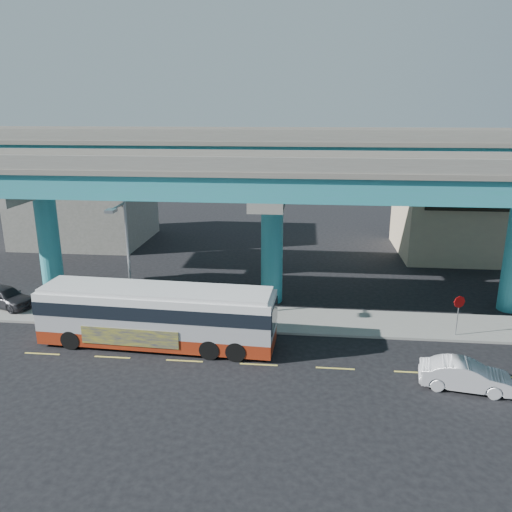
# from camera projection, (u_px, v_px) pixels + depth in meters

# --- Properties ---
(ground) EXTENTS (120.00, 120.00, 0.00)m
(ground) POSITION_uv_depth(u_px,v_px,m) (259.00, 362.00, 26.59)
(ground) COLOR black
(ground) RESTS_ON ground
(sidewalk) EXTENTS (70.00, 4.00, 0.15)m
(sidewalk) POSITION_uv_depth(u_px,v_px,m) (267.00, 319.00, 31.82)
(sidewalk) COLOR gray
(sidewalk) RESTS_ON ground
(lane_markings) EXTENTS (58.00, 0.12, 0.01)m
(lane_markings) POSITION_uv_depth(u_px,v_px,m) (259.00, 365.00, 26.30)
(lane_markings) COLOR #D8C64C
(lane_markings) RESTS_ON ground
(viaduct) EXTENTS (52.00, 12.40, 11.70)m
(viaduct) POSITION_uv_depth(u_px,v_px,m) (273.00, 170.00, 32.73)
(viaduct) COLOR teal
(viaduct) RESTS_ON ground
(building_beige) EXTENTS (14.00, 10.23, 7.00)m
(building_beige) POSITION_uv_depth(u_px,v_px,m) (478.00, 217.00, 45.79)
(building_beige) COLOR tan
(building_beige) RESTS_ON ground
(building_concrete) EXTENTS (12.00, 10.00, 9.00)m
(building_concrete) POSITION_uv_depth(u_px,v_px,m) (85.00, 197.00, 50.20)
(building_concrete) COLOR gray
(building_concrete) RESTS_ON ground
(transit_bus) EXTENTS (13.50, 3.54, 3.43)m
(transit_bus) POSITION_uv_depth(u_px,v_px,m) (157.00, 314.00, 28.06)
(transit_bus) COLOR maroon
(transit_bus) RESTS_ON ground
(sedan) EXTENTS (2.92, 4.76, 1.40)m
(sedan) POSITION_uv_depth(u_px,v_px,m) (466.00, 375.00, 23.85)
(sedan) COLOR silver
(sedan) RESTS_ON ground
(parked_car) EXTENTS (4.32, 5.28, 1.44)m
(parked_car) POSITION_uv_depth(u_px,v_px,m) (5.00, 296.00, 33.54)
(parked_car) COLOR #29292D
(parked_car) RESTS_ON sidewalk
(street_lamp) EXTENTS (0.50, 2.53, 7.76)m
(street_lamp) POSITION_uv_depth(u_px,v_px,m) (124.00, 247.00, 29.23)
(street_lamp) COLOR gray
(street_lamp) RESTS_ON sidewalk
(stop_sign) EXTENTS (0.70, 0.28, 2.46)m
(stop_sign) POSITION_uv_depth(u_px,v_px,m) (459.00, 307.00, 28.94)
(stop_sign) COLOR gray
(stop_sign) RESTS_ON sidewalk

